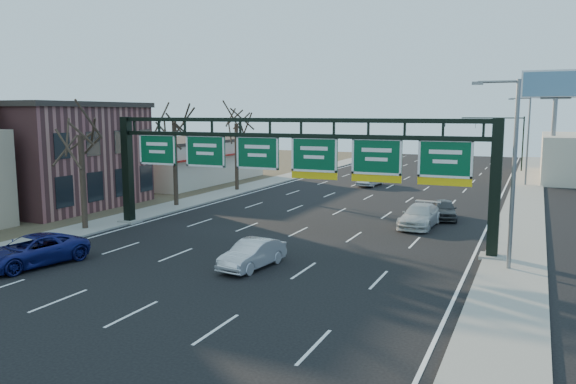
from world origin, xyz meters
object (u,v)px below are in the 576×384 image
at_px(car_white_wagon, 420,216).
at_px(car_silver_sedan, 252,254).
at_px(car_blue_suv, 32,251).
at_px(sign_gantry, 288,162).

bearing_deg(car_white_wagon, car_silver_sedan, -110.05).
bearing_deg(car_blue_suv, car_silver_sedan, 34.35).
height_order(car_silver_sedan, car_white_wagon, car_white_wagon).
xyz_separation_m(car_silver_sedan, car_white_wagon, (5.51, 13.24, 0.06)).
xyz_separation_m(sign_gantry, car_silver_sedan, (1.03, -6.54, -3.95)).
distance_m(sign_gantry, car_white_wagon, 10.14).
relative_size(car_silver_sedan, car_white_wagon, 0.81).
bearing_deg(sign_gantry, car_silver_sedan, -81.07).
bearing_deg(car_silver_sedan, car_white_wagon, 74.44).
distance_m(sign_gantry, car_blue_suv, 14.49).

